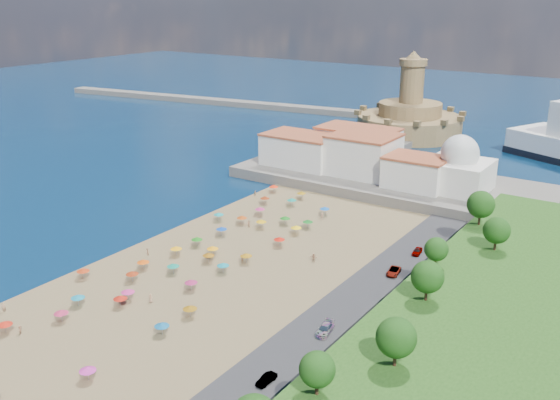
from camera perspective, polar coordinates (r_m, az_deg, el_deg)
The scene contains 11 objects.
ground at distance 129.86m, azimuth -7.71°, elevation -5.95°, with size 700.00×700.00×0.00m, color #071938.
terrace at distance 182.40m, azimuth 10.07°, elevation 1.70°, with size 90.00×36.00×3.00m, color #59544C.
jetty at distance 222.05m, azimuth 8.65°, elevation 4.72°, with size 18.00×70.00×2.40m, color #59544C.
breakwater at distance 310.68m, azimuth -4.23°, elevation 8.83°, with size 200.00×7.00×2.60m, color #59544C.
waterfront_buildings at distance 186.68m, azimuth 6.61°, elevation 4.29°, with size 57.00×29.00×11.00m.
domed_building at distance 171.80m, azimuth 16.01°, elevation 2.81°, with size 16.00×16.00×15.00m.
fortress at distance 247.74m, azimuth 11.76°, elevation 7.28°, with size 40.00×40.00×32.40m.
beach_parasols at distance 122.88m, azimuth -11.19°, elevation -6.52°, with size 30.75×115.83×2.20m.
beachgoers at distance 125.83m, azimuth -8.74°, elevation -6.27°, with size 39.52×97.22×1.89m.
parked_cars at distance 109.40m, azimuth 6.15°, elevation -10.02°, with size 2.88×73.50×1.44m.
hillside_trees at distance 98.05m, azimuth 11.47°, elevation -8.13°, with size 13.64×107.15×7.50m.
Camera 1 is at (79.96, -87.23, 53.49)m, focal length 40.00 mm.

